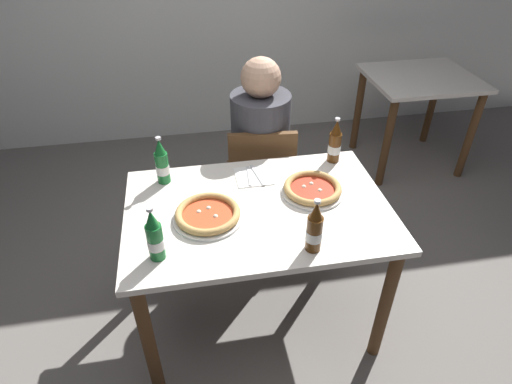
# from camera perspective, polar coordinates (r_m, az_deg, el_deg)

# --- Properties ---
(ground_plane) EXTENTS (8.00, 8.00, 0.00)m
(ground_plane) POSITION_cam_1_polar(r_m,az_deg,el_deg) (2.50, 0.21, -15.64)
(ground_plane) COLOR slate
(dining_table_main) EXTENTS (1.20, 0.80, 0.75)m
(dining_table_main) POSITION_cam_1_polar(r_m,az_deg,el_deg) (2.04, 0.25, -4.55)
(dining_table_main) COLOR silver
(dining_table_main) RESTS_ON ground_plane
(chair_behind_table) EXTENTS (0.44, 0.44, 0.85)m
(chair_behind_table) POSITION_cam_1_polar(r_m,az_deg,el_deg) (2.62, 0.60, 1.84)
(chair_behind_table) COLOR brown
(chair_behind_table) RESTS_ON ground_plane
(diner_seated) EXTENTS (0.34, 0.34, 1.21)m
(diner_seated) POSITION_cam_1_polar(r_m,az_deg,el_deg) (2.61, 0.56, 4.31)
(diner_seated) COLOR #2D3342
(diner_seated) RESTS_ON ground_plane
(dining_table_background) EXTENTS (0.80, 0.70, 0.75)m
(dining_table_background) POSITION_cam_1_polar(r_m,az_deg,el_deg) (3.65, 20.59, 11.86)
(dining_table_background) COLOR silver
(dining_table_background) RESTS_ON ground_plane
(pizza_margherita_near) EXTENTS (0.30, 0.30, 0.04)m
(pizza_margherita_near) POSITION_cam_1_polar(r_m,az_deg,el_deg) (2.06, 7.48, 0.41)
(pizza_margherita_near) COLOR white
(pizza_margherita_near) RESTS_ON dining_table_main
(pizza_marinara_far) EXTENTS (0.31, 0.31, 0.04)m
(pizza_marinara_far) POSITION_cam_1_polar(r_m,az_deg,el_deg) (1.90, -6.39, -2.97)
(pizza_marinara_far) COLOR white
(pizza_marinara_far) RESTS_ON dining_table_main
(beer_bottle_left) EXTENTS (0.07, 0.07, 0.25)m
(beer_bottle_left) POSITION_cam_1_polar(r_m,az_deg,el_deg) (2.12, -12.34, 3.71)
(beer_bottle_left) COLOR #196B2D
(beer_bottle_left) RESTS_ON dining_table_main
(beer_bottle_center) EXTENTS (0.07, 0.07, 0.25)m
(beer_bottle_center) POSITION_cam_1_polar(r_m,az_deg,el_deg) (2.27, 10.38, 6.35)
(beer_bottle_center) COLOR #512D0F
(beer_bottle_center) RESTS_ON dining_table_main
(beer_bottle_right) EXTENTS (0.07, 0.07, 0.25)m
(beer_bottle_right) POSITION_cam_1_polar(r_m,az_deg,el_deg) (1.71, 7.76, -4.88)
(beer_bottle_right) COLOR #512D0F
(beer_bottle_right) RESTS_ON dining_table_main
(beer_bottle_extra) EXTENTS (0.07, 0.07, 0.25)m
(beer_bottle_extra) POSITION_cam_1_polar(r_m,az_deg,el_deg) (1.70, -13.25, -5.84)
(beer_bottle_extra) COLOR #196B2D
(beer_bottle_extra) RESTS_ON dining_table_main
(napkin_with_cutlery) EXTENTS (0.18, 0.19, 0.01)m
(napkin_with_cutlery) POSITION_cam_1_polar(r_m,az_deg,el_deg) (2.16, -0.33, 2.13)
(napkin_with_cutlery) COLOR white
(napkin_with_cutlery) RESTS_ON dining_table_main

